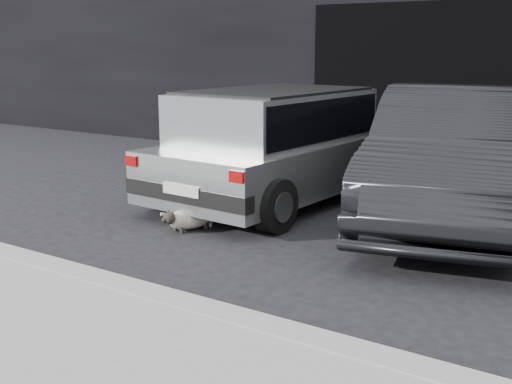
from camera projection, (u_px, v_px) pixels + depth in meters
The scene contains 8 objects.
ground at pixel (227, 212), 7.62m from camera, with size 80.00×80.00×0.00m, color black.
building_facade at pixel (470, 13), 11.39m from camera, with size 34.00×4.00×5.00m, color black.
garage_opening at pixel (428, 87), 10.03m from camera, with size 4.00×0.10×2.60m, color black.
curb at pixel (132, 292), 4.96m from camera, with size 18.00×0.25×0.12m, color gray.
silver_hatchback at pixel (279, 140), 8.06m from camera, with size 2.06×3.90×1.41m.
second_car at pixel (454, 155), 7.11m from camera, with size 1.57×4.51×1.48m, color black.
cat_siamese at pixel (187, 219), 6.83m from camera, with size 0.40×0.73×0.26m.
cat_white at pixel (200, 210), 7.02m from camera, with size 0.62×0.51×0.34m.
Camera 1 is at (4.39, -5.94, 1.92)m, focal length 45.00 mm.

